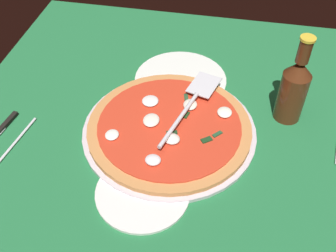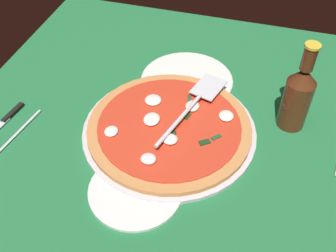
% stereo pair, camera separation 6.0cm
% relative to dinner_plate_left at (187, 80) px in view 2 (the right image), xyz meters
% --- Properties ---
extents(ground_plane, '(1.08, 1.08, 0.01)m').
position_rel_dinner_plate_left_xyz_m(ground_plane, '(0.18, 0.01, -0.01)').
color(ground_plane, '#216D3B').
extents(checker_pattern, '(1.08, 1.08, 0.00)m').
position_rel_dinner_plate_left_xyz_m(checker_pattern, '(0.18, 0.01, -0.01)').
color(checker_pattern, silver).
rests_on(checker_pattern, ground_plane).
extents(pizza_pan, '(0.42, 0.42, 0.01)m').
position_rel_dinner_plate_left_xyz_m(pizza_pan, '(0.20, 0.00, 0.00)').
color(pizza_pan, silver).
rests_on(pizza_pan, ground_plane).
extents(dinner_plate_left, '(0.25, 0.25, 0.01)m').
position_rel_dinner_plate_left_xyz_m(dinner_plate_left, '(0.00, 0.00, 0.00)').
color(dinner_plate_left, white).
rests_on(dinner_plate_left, ground_plane).
extents(dinner_plate_right, '(0.20, 0.20, 0.01)m').
position_rel_dinner_plate_left_xyz_m(dinner_plate_right, '(0.39, -0.01, 0.00)').
color(dinner_plate_right, white).
rests_on(dinner_plate_right, ground_plane).
extents(pizza, '(0.40, 0.40, 0.03)m').
position_rel_dinner_plate_left_xyz_m(pizza, '(0.20, 0.00, 0.02)').
color(pizza, '#C88247').
rests_on(pizza, pizza_pan).
extents(pizza_server, '(0.29, 0.12, 0.01)m').
position_rel_dinner_plate_left_xyz_m(pizza_server, '(0.13, 0.05, 0.04)').
color(pizza_server, silver).
rests_on(pizza_server, pizza).
extents(place_setting_near, '(0.23, 0.15, 0.01)m').
position_rel_dinner_plate_left_xyz_m(place_setting_near, '(0.31, -0.37, -0.00)').
color(place_setting_near, white).
rests_on(place_setting_near, ground_plane).
extents(beer_bottle, '(0.07, 0.07, 0.24)m').
position_rel_dinner_plate_left_xyz_m(beer_bottle, '(0.09, 0.29, 0.09)').
color(beer_bottle, '#4E2613').
rests_on(beer_bottle, ground_plane).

